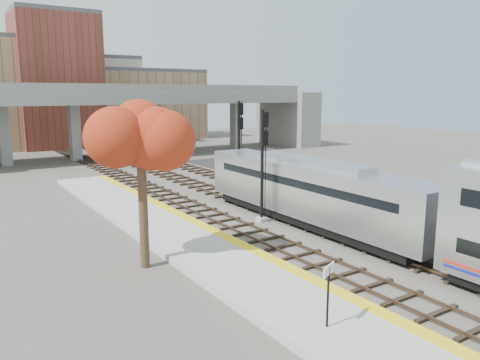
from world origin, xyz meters
TOP-DOWN VIEW (x-y plane):
  - ground at (0.00, 0.00)m, footprint 160.00×160.00m
  - platform at (-7.25, 0.00)m, footprint 4.50×60.00m
  - yellow_strip at (-5.35, 0.00)m, footprint 0.70×60.00m
  - tracks at (0.93, 12.50)m, footprint 10.70×95.00m
  - overpass at (4.92, 45.00)m, footprint 54.00×12.00m
  - buildings_far at (1.26, 66.57)m, footprint 43.00×21.00m
  - parking_lot at (14.00, 28.00)m, footprint 14.00×18.00m
  - locomotive at (1.00, 6.48)m, footprint 3.02×19.05m
  - signal_mast_near at (-1.10, 8.69)m, footprint 0.60×0.64m
  - signal_mast_mid at (3.00, 17.82)m, footprint 0.60×0.64m
  - signal_mast_far at (-1.10, 36.51)m, footprint 0.60×0.64m
  - station_sign at (-7.82, -4.53)m, footprint 0.84×0.43m
  - tree at (-10.67, 5.20)m, footprint 3.60×3.60m
  - car_a at (11.18, 24.16)m, footprint 2.27×4.12m
  - car_b at (14.80, 28.44)m, footprint 1.89×3.92m
  - car_c at (17.85, 33.10)m, footprint 3.24×4.12m

SIDE VIEW (x-z plane):
  - ground at x=0.00m, z-range 0.00..0.00m
  - parking_lot at x=14.00m, z-range 0.00..0.04m
  - tracks at x=0.93m, z-range -0.05..0.20m
  - platform at x=-7.25m, z-range 0.00..0.35m
  - yellow_strip at x=-5.35m, z-range 0.35..0.36m
  - car_c at x=17.85m, z-range 0.04..1.16m
  - car_b at x=14.80m, z-range 0.04..1.28m
  - car_a at x=11.18m, z-range 0.04..1.37m
  - station_sign at x=-7.82m, z-range 0.84..3.12m
  - locomotive at x=1.00m, z-range 0.23..4.33m
  - signal_mast_far at x=-1.10m, z-range -0.07..6.74m
  - signal_mast_near at x=-1.10m, z-range 0.03..7.41m
  - signal_mast_mid at x=3.00m, z-range 0.10..7.86m
  - overpass at x=4.92m, z-range 1.06..10.56m
  - tree at x=-10.67m, z-range 2.07..10.65m
  - buildings_far at x=1.26m, z-range -2.42..18.18m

